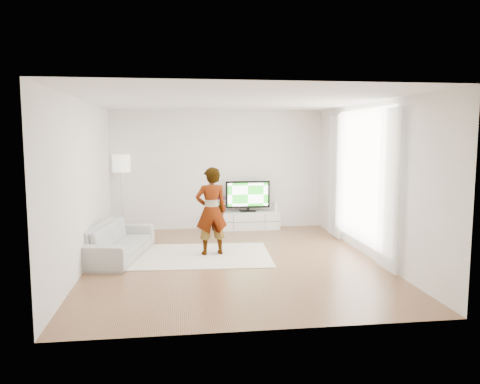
{
  "coord_description": "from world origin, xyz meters",
  "views": [
    {
      "loc": [
        -0.95,
        -8.03,
        2.21
      ],
      "look_at": [
        0.18,
        0.4,
        1.18
      ],
      "focal_mm": 35.0,
      "sensor_mm": 36.0,
      "label": 1
    }
  ],
  "objects": [
    {
      "name": "rug",
      "position": [
        -0.55,
        0.44,
        0.01
      ],
      "size": [
        2.65,
        1.98,
        0.01
      ],
      "primitive_type": "cube",
      "rotation": [
        0.0,
        0.0,
        -0.06
      ],
      "color": "silver",
      "rests_on": "floor"
    },
    {
      "name": "television",
      "position": [
        0.68,
        2.79,
        0.81
      ],
      "size": [
        1.05,
        0.21,
        0.73
      ],
      "color": "black",
      "rests_on": "media_console"
    },
    {
      "name": "floor_lamp",
      "position": [
        -2.2,
        2.7,
        1.51
      ],
      "size": [
        0.4,
        0.4,
        1.79
      ],
      "color": "silver",
      "rests_on": "floor"
    },
    {
      "name": "wall_right",
      "position": [
        2.5,
        0.0,
        1.4
      ],
      "size": [
        0.02,
        6.0,
        2.8
      ],
      "primitive_type": "cube",
      "color": "white",
      "rests_on": "floor"
    },
    {
      "name": "wall_front",
      "position": [
        0.0,
        -3.0,
        1.4
      ],
      "size": [
        5.0,
        0.02,
        2.8
      ],
      "primitive_type": "cube",
      "color": "white",
      "rests_on": "floor"
    },
    {
      "name": "wall_back",
      "position": [
        0.0,
        3.0,
        1.4
      ],
      "size": [
        5.0,
        0.02,
        2.8
      ],
      "primitive_type": "cube",
      "color": "white",
      "rests_on": "floor"
    },
    {
      "name": "curtain_near",
      "position": [
        2.4,
        -1.0,
        1.35
      ],
      "size": [
        0.04,
        0.7,
        2.6
      ],
      "primitive_type": "cube",
      "color": "white",
      "rests_on": "floor"
    },
    {
      "name": "player",
      "position": [
        -0.34,
        0.5,
        0.83
      ],
      "size": [
        0.64,
        0.47,
        1.63
      ],
      "primitive_type": "imported",
      "rotation": [
        0.0,
        0.0,
        3.29
      ],
      "color": "#334772",
      "rests_on": "rug"
    },
    {
      "name": "game_console",
      "position": [
        1.33,
        2.76,
        0.53
      ],
      "size": [
        0.09,
        0.17,
        0.23
      ],
      "rotation": [
        0.0,
        0.0,
        0.26
      ],
      "color": "white",
      "rests_on": "media_console"
    },
    {
      "name": "media_console",
      "position": [
        0.68,
        2.76,
        0.21
      ],
      "size": [
        1.49,
        0.42,
        0.42
      ],
      "color": "white",
      "rests_on": "floor"
    },
    {
      "name": "curtain_far",
      "position": [
        2.4,
        1.6,
        1.35
      ],
      "size": [
        0.04,
        0.7,
        2.6
      ],
      "primitive_type": "cube",
      "color": "white",
      "rests_on": "floor"
    },
    {
      "name": "floor",
      "position": [
        0.0,
        0.0,
        0.0
      ],
      "size": [
        6.0,
        6.0,
        0.0
      ],
      "primitive_type": "plane",
      "color": "#956643",
      "rests_on": "ground"
    },
    {
      "name": "sofa",
      "position": [
        -2.04,
        0.54,
        0.31
      ],
      "size": [
        1.21,
        2.23,
        0.62
      ],
      "primitive_type": "imported",
      "rotation": [
        0.0,
        0.0,
        1.38
      ],
      "color": "#AFAFAB",
      "rests_on": "floor"
    },
    {
      "name": "wall_left",
      "position": [
        -2.5,
        0.0,
        1.4
      ],
      "size": [
        0.02,
        6.0,
        2.8
      ],
      "primitive_type": "cube",
      "color": "white",
      "rests_on": "floor"
    },
    {
      "name": "ceiling",
      "position": [
        0.0,
        0.0,
        2.8
      ],
      "size": [
        6.0,
        6.0,
        0.0
      ],
      "primitive_type": "plane",
      "color": "white",
      "rests_on": "wall_back"
    },
    {
      "name": "potted_plant",
      "position": [
        0.05,
        2.77,
        0.62
      ],
      "size": [
        0.29,
        0.29,
        0.4
      ],
      "primitive_type": "imported",
      "rotation": [
        0.0,
        0.0,
        0.34
      ],
      "color": "#3F7238",
      "rests_on": "media_console"
    },
    {
      "name": "window",
      "position": [
        2.48,
        0.3,
        1.45
      ],
      "size": [
        0.01,
        2.6,
        2.5
      ],
      "primitive_type": "cube",
      "color": "white",
      "rests_on": "wall_right"
    }
  ]
}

